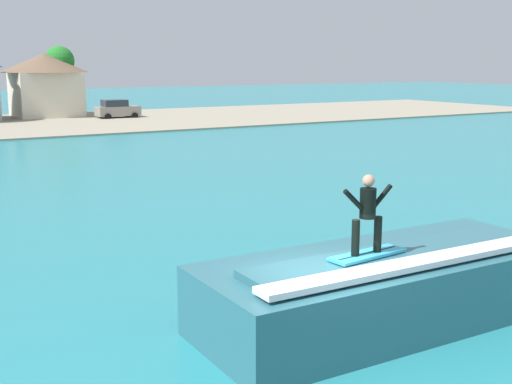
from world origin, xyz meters
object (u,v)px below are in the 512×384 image
object	(u,v)px
house_gabled_white	(45,82)
tree_tall_bare	(60,62)
car_far_shore	(117,109)
surfboard	(367,254)
surfer	(368,210)
wave_crest	(386,287)

from	to	relation	value
house_gabled_white	tree_tall_bare	xyz separation A→B (m)	(1.68, 0.58, 1.89)
house_gabled_white	car_far_shore	bearing A→B (deg)	-44.74
surfboard	surfer	xyz separation A→B (m)	(-0.05, -0.02, 0.91)
wave_crest	surfer	size ratio (longest dim) A/B	5.12
house_gabled_white	surfer	bearing A→B (deg)	-97.18
surfer	car_far_shore	size ratio (longest dim) A/B	0.39
surfer	tree_tall_bare	xyz separation A→B (m)	(8.96, 58.45, 2.84)
surfer	tree_tall_bare	size ratio (longest dim) A/B	0.23
wave_crest	surfer	distance (m)	2.00
car_far_shore	house_gabled_white	world-z (taller)	house_gabled_white
wave_crest	house_gabled_white	xyz separation A→B (m)	(6.47, 57.57, 2.76)
surfer	wave_crest	bearing A→B (deg)	19.97
wave_crest	car_far_shore	distance (m)	53.55
wave_crest	house_gabled_white	size ratio (longest dim) A/B	0.97
surfboard	tree_tall_bare	size ratio (longest dim) A/B	0.26
wave_crest	surfer	world-z (taller)	surfer
wave_crest	surfboard	world-z (taller)	surfboard
car_far_shore	tree_tall_bare	world-z (taller)	tree_tall_bare
house_gabled_white	tree_tall_bare	size ratio (longest dim) A/B	1.20
surfboard	car_far_shore	bearing A→B (deg)	76.47
wave_crest	car_far_shore	bearing A→B (deg)	77.19
wave_crest	tree_tall_bare	xyz separation A→B (m)	(8.15, 58.16, 4.64)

